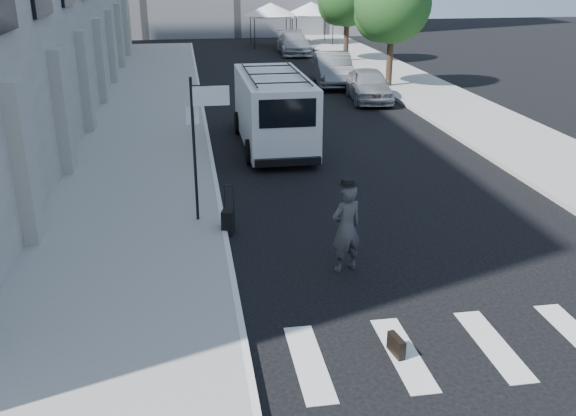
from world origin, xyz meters
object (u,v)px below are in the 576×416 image
object	(u,v)px
cargo_van	(273,109)
parked_car_a	(369,85)
parked_car_b	(333,69)
parked_car_c	(294,43)
businessman	(346,228)
briefcase	(396,346)
suitcase	(228,221)

from	to	relation	value
cargo_van	parked_car_a	world-z (taller)	cargo_van
parked_car_a	parked_car_b	bearing A→B (deg)	104.98
parked_car_a	parked_car_c	distance (m)	16.44
cargo_van	parked_car_b	distance (m)	12.21
cargo_van	parked_car_a	distance (m)	8.81
businessman	briefcase	bearing A→B (deg)	71.38
cargo_van	parked_car_c	xyz separation A→B (m)	(4.74, 23.32, -0.54)
businessman	suitcase	bearing A→B (deg)	-65.31
briefcase	parked_car_c	world-z (taller)	parked_car_c
parked_car_b	cargo_van	bearing A→B (deg)	-106.94
briefcase	parked_car_a	distance (m)	20.78
suitcase	parked_car_c	world-z (taller)	parked_car_c
suitcase	parked_car_a	world-z (taller)	parked_car_a
cargo_van	parked_car_b	size ratio (longest dim) A/B	1.32
parked_car_b	parked_car_c	distance (m)	12.07
suitcase	briefcase	bearing A→B (deg)	-51.69
parked_car_a	cargo_van	bearing A→B (deg)	-122.69
parked_car_a	businessman	bearing A→B (deg)	-101.82
businessman	cargo_van	bearing A→B (deg)	-109.17
briefcase	cargo_van	world-z (taller)	cargo_van
suitcase	parked_car_c	bearing A→B (deg)	92.56
parked_car_b	briefcase	bearing A→B (deg)	-94.60
briefcase	cargo_van	bearing A→B (deg)	80.58
briefcase	parked_car_a	world-z (taller)	parked_car_a
suitcase	cargo_van	distance (m)	8.03
businessman	cargo_van	distance (m)	10.00
briefcase	parked_car_a	size ratio (longest dim) A/B	0.10
cargo_van	parked_car_a	size ratio (longest dim) A/B	1.51
suitcase	cargo_van	xyz separation A→B (m)	(2.16, 7.67, 0.97)
cargo_van	parked_car_b	bearing A→B (deg)	66.99
businessman	parked_car_a	xyz separation A→B (m)	(5.32, 16.89, -0.21)
cargo_van	parked_car_c	distance (m)	23.80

